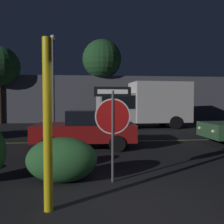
# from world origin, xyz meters

# --- Properties ---
(ground_plane) EXTENTS (260.00, 260.00, 0.00)m
(ground_plane) POSITION_xyz_m (0.00, 0.00, 0.00)
(ground_plane) COLOR black
(road_center_stripe) EXTENTS (37.78, 0.12, 0.01)m
(road_center_stripe) POSITION_xyz_m (0.00, 7.09, 0.00)
(road_center_stripe) COLOR gold
(road_center_stripe) RESTS_ON ground_plane
(stop_sign) EXTENTS (0.84, 0.08, 2.15)m
(stop_sign) POSITION_xyz_m (-0.22, 1.50, 1.50)
(stop_sign) COLOR #4C4C51
(stop_sign) RESTS_ON ground_plane
(yellow_pole_left) EXTENTS (0.15, 0.15, 2.87)m
(yellow_pole_left) POSITION_xyz_m (-1.44, 0.14, 1.44)
(yellow_pole_left) COLOR yellow
(yellow_pole_left) RESTS_ON ground_plane
(hedge_bush_2) EXTENTS (1.60, 0.99, 1.02)m
(hedge_bush_2) POSITION_xyz_m (-1.36, 1.62, 0.51)
(hedge_bush_2) COLOR #2D6633
(hedge_bush_2) RESTS_ON ground_plane
(passing_car_2) EXTENTS (4.07, 2.17, 1.46)m
(passing_car_2) POSITION_xyz_m (-0.84, 5.75, 0.73)
(passing_car_2) COLOR maroon
(passing_car_2) RESTS_ON ground_plane
(delivery_truck) EXTENTS (6.30, 2.89, 3.09)m
(delivery_truck) POSITION_xyz_m (3.08, 12.62, 1.62)
(delivery_truck) COLOR silver
(delivery_truck) RESTS_ON ground_plane
(street_lamp) EXTENTS (0.36, 0.36, 6.06)m
(street_lamp) POSITION_xyz_m (-2.91, 12.41, 3.59)
(street_lamp) COLOR #4C4C51
(street_lamp) RESTS_ON ground_plane
(tree_0) EXTENTS (3.14, 3.14, 6.14)m
(tree_0) POSITION_xyz_m (-7.64, 16.75, 4.54)
(tree_0) COLOR #422D1E
(tree_0) RESTS_ON ground_plane
(tree_2) EXTENTS (3.28, 3.28, 6.99)m
(tree_2) POSITION_xyz_m (0.54, 17.19, 5.31)
(tree_2) COLOR #422D1E
(tree_2) RESTS_ON ground_plane
(building_backdrop) EXTENTS (27.86, 4.45, 3.93)m
(building_backdrop) POSITION_xyz_m (0.29, 19.09, 1.97)
(building_backdrop) COLOR #4C4C56
(building_backdrop) RESTS_ON ground_plane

